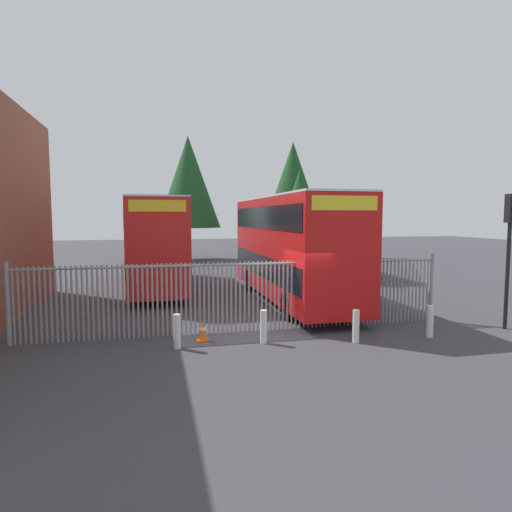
{
  "coord_description": "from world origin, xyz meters",
  "views": [
    {
      "loc": [
        -4.01,
        -13.22,
        3.59
      ],
      "look_at": [
        0.0,
        4.0,
        2.0
      ],
      "focal_mm": 30.74,
      "sensor_mm": 36.0,
      "label": 1
    }
  ],
  "objects_px": {
    "double_decker_bus_behind_fence_right": "(304,234)",
    "bollard_near_right": "(356,326)",
    "double_decker_bus_near_gate": "(290,244)",
    "double_decker_bus_behind_fence_left": "(157,240)",
    "bollard_center_front": "(264,327)",
    "traffic_cone_by_gate": "(202,331)",
    "traffic_light_kerbside": "(510,236)",
    "bollard_near_left": "(177,331)",
    "bollard_far_right": "(430,322)"
  },
  "relations": [
    {
      "from": "double_decker_bus_behind_fence_left",
      "to": "bollard_far_right",
      "type": "bearing_deg",
      "value": -54.87
    },
    {
      "from": "double_decker_bus_behind_fence_right",
      "to": "traffic_cone_by_gate",
      "type": "height_order",
      "value": "double_decker_bus_behind_fence_right"
    },
    {
      "from": "double_decker_bus_near_gate",
      "to": "bollard_center_front",
      "type": "distance_m",
      "value": 6.68
    },
    {
      "from": "bollard_near_right",
      "to": "traffic_cone_by_gate",
      "type": "xyz_separation_m",
      "value": [
        -4.25,
        1.17,
        -0.19
      ]
    },
    {
      "from": "traffic_cone_by_gate",
      "to": "bollard_center_front",
      "type": "bearing_deg",
      "value": -20.35
    },
    {
      "from": "double_decker_bus_behind_fence_left",
      "to": "bollard_near_right",
      "type": "bearing_deg",
      "value": -64.07
    },
    {
      "from": "traffic_cone_by_gate",
      "to": "double_decker_bus_behind_fence_right",
      "type": "bearing_deg",
      "value": 61.15
    },
    {
      "from": "traffic_cone_by_gate",
      "to": "double_decker_bus_near_gate",
      "type": "bearing_deg",
      "value": 50.47
    },
    {
      "from": "double_decker_bus_near_gate",
      "to": "bollard_near_right",
      "type": "distance_m",
      "value": 6.67
    },
    {
      "from": "bollard_near_left",
      "to": "bollard_center_front",
      "type": "distance_m",
      "value": 2.42
    },
    {
      "from": "bollard_near_left",
      "to": "bollard_near_right",
      "type": "xyz_separation_m",
      "value": [
        5.0,
        -0.58,
        0.0
      ]
    },
    {
      "from": "double_decker_bus_near_gate",
      "to": "traffic_cone_by_gate",
      "type": "xyz_separation_m",
      "value": [
        -4.3,
        -5.2,
        -2.13
      ]
    },
    {
      "from": "bollard_center_front",
      "to": "bollard_far_right",
      "type": "height_order",
      "value": "same"
    },
    {
      "from": "bollard_near_right",
      "to": "traffic_light_kerbside",
      "type": "xyz_separation_m",
      "value": [
        5.36,
        0.32,
        2.51
      ]
    },
    {
      "from": "traffic_light_kerbside",
      "to": "bollard_far_right",
      "type": "bearing_deg",
      "value": -174.08
    },
    {
      "from": "bollard_near_left",
      "to": "traffic_light_kerbside",
      "type": "height_order",
      "value": "traffic_light_kerbside"
    },
    {
      "from": "double_decker_bus_behind_fence_left",
      "to": "traffic_cone_by_gate",
      "type": "bearing_deg",
      "value": -83.36
    },
    {
      "from": "double_decker_bus_near_gate",
      "to": "double_decker_bus_behind_fence_left",
      "type": "bearing_deg",
      "value": 138.98
    },
    {
      "from": "bollard_far_right",
      "to": "traffic_light_kerbside",
      "type": "xyz_separation_m",
      "value": [
        2.95,
        0.31,
        2.51
      ]
    },
    {
      "from": "double_decker_bus_behind_fence_left",
      "to": "bollard_center_front",
      "type": "bearing_deg",
      "value": -75.01
    },
    {
      "from": "bollard_near_left",
      "to": "traffic_cone_by_gate",
      "type": "relative_size",
      "value": 1.61
    },
    {
      "from": "bollard_near_left",
      "to": "traffic_light_kerbside",
      "type": "relative_size",
      "value": 0.22
    },
    {
      "from": "double_decker_bus_behind_fence_left",
      "to": "double_decker_bus_behind_fence_right",
      "type": "distance_m",
      "value": 11.22
    },
    {
      "from": "double_decker_bus_behind_fence_left",
      "to": "bollard_far_right",
      "type": "height_order",
      "value": "double_decker_bus_behind_fence_left"
    },
    {
      "from": "traffic_cone_by_gate",
      "to": "traffic_light_kerbside",
      "type": "xyz_separation_m",
      "value": [
        9.61,
        -0.85,
        2.7
      ]
    },
    {
      "from": "bollard_center_front",
      "to": "traffic_light_kerbside",
      "type": "distance_m",
      "value": 8.33
    },
    {
      "from": "double_decker_bus_near_gate",
      "to": "double_decker_bus_behind_fence_right",
      "type": "bearing_deg",
      "value": 67.58
    },
    {
      "from": "bollard_near_right",
      "to": "traffic_light_kerbside",
      "type": "bearing_deg",
      "value": 3.46
    },
    {
      "from": "double_decker_bus_behind_fence_left",
      "to": "bollard_center_front",
      "type": "relative_size",
      "value": 11.38
    },
    {
      "from": "double_decker_bus_behind_fence_right",
      "to": "bollard_near_left",
      "type": "relative_size",
      "value": 11.38
    },
    {
      "from": "traffic_cone_by_gate",
      "to": "traffic_light_kerbside",
      "type": "height_order",
      "value": "traffic_light_kerbside"
    },
    {
      "from": "double_decker_bus_near_gate",
      "to": "double_decker_bus_behind_fence_right",
      "type": "distance_m",
      "value": 11.18
    },
    {
      "from": "double_decker_bus_behind_fence_left",
      "to": "traffic_light_kerbside",
      "type": "height_order",
      "value": "double_decker_bus_behind_fence_left"
    },
    {
      "from": "bollard_near_left",
      "to": "traffic_cone_by_gate",
      "type": "height_order",
      "value": "bollard_near_left"
    },
    {
      "from": "double_decker_bus_behind_fence_right",
      "to": "bollard_near_left",
      "type": "distance_m",
      "value": 18.73
    },
    {
      "from": "double_decker_bus_near_gate",
      "to": "bollard_near_right",
      "type": "relative_size",
      "value": 11.38
    },
    {
      "from": "bollard_near_left",
      "to": "traffic_light_kerbside",
      "type": "xyz_separation_m",
      "value": [
        10.36,
        -0.26,
        2.51
      ]
    },
    {
      "from": "bollard_far_right",
      "to": "traffic_cone_by_gate",
      "type": "bearing_deg",
      "value": 170.17
    },
    {
      "from": "bollard_near_right",
      "to": "traffic_cone_by_gate",
      "type": "bearing_deg",
      "value": 164.59
    },
    {
      "from": "bollard_near_right",
      "to": "double_decker_bus_near_gate",
      "type": "bearing_deg",
      "value": 89.56
    },
    {
      "from": "bollard_near_left",
      "to": "traffic_cone_by_gate",
      "type": "xyz_separation_m",
      "value": [
        0.75,
        0.59,
        -0.19
      ]
    },
    {
      "from": "double_decker_bus_behind_fence_right",
      "to": "bollard_near_right",
      "type": "relative_size",
      "value": 11.38
    },
    {
      "from": "bollard_near_right",
      "to": "bollard_far_right",
      "type": "height_order",
      "value": "same"
    },
    {
      "from": "double_decker_bus_behind_fence_left",
      "to": "bollard_center_front",
      "type": "height_order",
      "value": "double_decker_bus_behind_fence_left"
    },
    {
      "from": "double_decker_bus_near_gate",
      "to": "bollard_center_front",
      "type": "relative_size",
      "value": 11.38
    },
    {
      "from": "bollard_far_right",
      "to": "traffic_cone_by_gate",
      "type": "height_order",
      "value": "bollard_far_right"
    },
    {
      "from": "double_decker_bus_behind_fence_right",
      "to": "bollard_near_right",
      "type": "xyz_separation_m",
      "value": [
        -4.32,
        -16.71,
        -1.95
      ]
    },
    {
      "from": "bollard_far_right",
      "to": "traffic_light_kerbside",
      "type": "height_order",
      "value": "traffic_light_kerbside"
    },
    {
      "from": "double_decker_bus_behind_fence_right",
      "to": "bollard_near_right",
      "type": "height_order",
      "value": "double_decker_bus_behind_fence_right"
    },
    {
      "from": "double_decker_bus_behind_fence_right",
      "to": "double_decker_bus_near_gate",
      "type": "bearing_deg",
      "value": -112.42
    }
  ]
}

